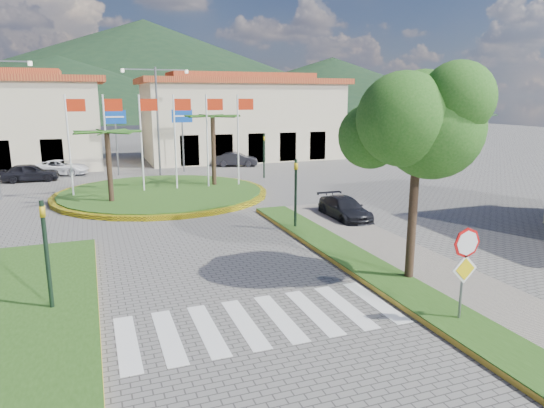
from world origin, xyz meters
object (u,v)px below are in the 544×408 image
object	(u,v)px
roundabout_island	(162,193)
car_dark_a	(30,172)
white_van	(61,167)
car_dark_b	(236,159)
deciduous_tree	(419,120)
car_side_right	(345,209)
stop_sign	(465,260)

from	to	relation	value
roundabout_island	car_dark_a	distance (m)	11.58
white_van	car_dark_b	xyz separation A→B (m)	(13.93, -0.20, 0.02)
car_dark_a	deciduous_tree	bearing A→B (deg)	-151.57
roundabout_island	car_side_right	world-z (taller)	roundabout_island
car_dark_b	white_van	bearing A→B (deg)	108.07
car_dark_b	car_side_right	bearing A→B (deg)	-162.05
white_van	car_dark_b	size ratio (longest dim) A/B	1.14
roundabout_island	deciduous_tree	xyz separation A→B (m)	(5.50, -17.00, 5.00)
white_van	car_dark_a	world-z (taller)	car_dark_a
car_dark_b	car_side_right	xyz separation A→B (m)	(-0.32, -19.71, -0.05)
deciduous_tree	car_dark_a	distance (m)	29.08
car_dark_b	stop_sign	bearing A→B (deg)	-166.56
car_dark_a	car_side_right	world-z (taller)	car_dark_a
white_van	car_dark_b	distance (m)	13.93
stop_sign	car_side_right	world-z (taller)	stop_sign
roundabout_island	white_van	world-z (taller)	roundabout_island
stop_sign	deciduous_tree	bearing A→B (deg)	78.82
stop_sign	car_dark_a	size ratio (longest dim) A/B	0.70
deciduous_tree	white_van	world-z (taller)	deciduous_tree
white_van	car_dark_b	bearing A→B (deg)	-70.84
stop_sign	white_van	world-z (taller)	stop_sign
car_dark_a	car_side_right	bearing A→B (deg)	-138.00
roundabout_island	car_dark_b	distance (m)	13.19
roundabout_island	car_dark_a	size ratio (longest dim) A/B	3.37
roundabout_island	car_dark_a	xyz separation A→B (m)	(-8.00, 8.35, 0.47)
white_van	car_dark_a	xyz separation A→B (m)	(-1.89, -2.46, 0.07)
car_dark_b	roundabout_island	bearing A→B (deg)	162.50
roundabout_island	car_dark_b	size ratio (longest dim) A/B	3.50
white_van	car_dark_a	size ratio (longest dim) A/B	1.09
white_van	deciduous_tree	bearing A→B (deg)	-137.36
car_dark_a	roundabout_island	bearing A→B (deg)	-135.82
deciduous_tree	car_dark_b	size ratio (longest dim) A/B	1.87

